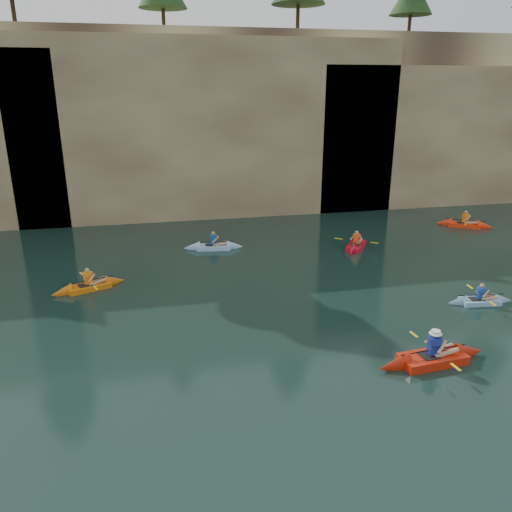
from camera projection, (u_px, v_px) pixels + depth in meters
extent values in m
plane|color=black|center=(263.00, 442.00, 12.13)|extent=(160.00, 160.00, 0.00)
cube|color=tan|center=(174.00, 116.00, 37.90)|extent=(70.00, 16.00, 12.00)
cube|color=tan|center=(213.00, 127.00, 31.57)|extent=(24.00, 2.40, 11.40)
cube|color=tan|center=(489.00, 134.00, 35.88)|extent=(26.00, 2.40, 9.84)
cube|color=black|center=(121.00, 197.00, 31.08)|extent=(3.50, 1.00, 3.20)
cube|color=black|center=(333.00, 178.00, 33.71)|extent=(5.00, 1.00, 4.50)
cube|color=red|center=(432.00, 358.00, 15.54)|extent=(2.95, 1.13, 0.33)
cone|color=red|center=(469.00, 352.00, 15.91)|extent=(1.08, 0.94, 0.86)
cone|color=red|center=(394.00, 365.00, 15.16)|extent=(1.08, 0.94, 0.86)
cube|color=black|center=(429.00, 355.00, 15.45)|extent=(0.59, 0.58, 0.04)
cube|color=navy|center=(434.00, 345.00, 15.39)|extent=(0.39, 0.27, 0.55)
sphere|color=tan|center=(436.00, 334.00, 15.26)|extent=(0.23, 0.23, 0.23)
cylinder|color=black|center=(433.00, 350.00, 15.44)|extent=(2.30, 0.22, 0.04)
cube|color=yellow|center=(414.00, 334.00, 16.39)|extent=(0.11, 0.43, 0.02)
cube|color=yellow|center=(456.00, 367.00, 14.49)|extent=(0.11, 0.43, 0.02)
cylinder|color=white|center=(436.00, 333.00, 15.25)|extent=(0.39, 0.39, 0.11)
cube|color=orange|center=(89.00, 286.00, 21.17)|extent=(2.52, 1.61, 0.26)
cone|color=orange|center=(115.00, 281.00, 21.78)|extent=(1.06, 0.99, 0.72)
cone|color=orange|center=(61.00, 292.00, 20.55)|extent=(1.06, 0.99, 0.72)
cube|color=black|center=(85.00, 285.00, 21.05)|extent=(0.68, 0.63, 0.04)
cube|color=orange|center=(88.00, 278.00, 21.04)|extent=(0.38, 0.32, 0.48)
sphere|color=tan|center=(87.00, 270.00, 20.93)|extent=(0.20, 0.20, 0.20)
cylinder|color=black|center=(88.00, 281.00, 21.08)|extent=(1.99, 0.84, 0.04)
cube|color=yellow|center=(82.00, 274.00, 21.83)|extent=(0.23, 0.42, 0.02)
cube|color=yellow|center=(96.00, 288.00, 20.32)|extent=(0.23, 0.42, 0.02)
cube|color=#83B5DB|center=(480.00, 301.00, 19.80)|extent=(2.14, 0.90, 0.24)
cone|color=#83B5DB|center=(503.00, 300.00, 19.89)|extent=(0.80, 0.72, 0.64)
cone|color=#83B5DB|center=(456.00, 302.00, 19.70)|extent=(0.80, 0.72, 0.64)
cube|color=black|center=(477.00, 299.00, 19.75)|extent=(0.59, 0.46, 0.04)
cube|color=#1A3E94|center=(481.00, 293.00, 19.69)|extent=(0.31, 0.22, 0.43)
sphere|color=tan|center=(482.00, 286.00, 19.59)|extent=(0.18, 0.18, 0.18)
cylinder|color=black|center=(481.00, 295.00, 19.71)|extent=(1.89, 0.25, 0.04)
cube|color=yellow|center=(470.00, 287.00, 20.51)|extent=(0.13, 0.43, 0.02)
cube|color=yellow|center=(493.00, 304.00, 18.91)|extent=(0.13, 0.43, 0.02)
cube|color=red|center=(356.00, 245.00, 26.58)|extent=(2.03, 2.47, 0.26)
cone|color=red|center=(360.00, 240.00, 27.60)|extent=(1.09, 1.13, 0.72)
cone|color=red|center=(351.00, 252.00, 25.55)|extent=(1.09, 1.13, 0.72)
cube|color=black|center=(355.00, 244.00, 26.41)|extent=(0.68, 0.71, 0.04)
cube|color=#FF5715|center=(356.00, 239.00, 26.45)|extent=(0.36, 0.39, 0.48)
sphere|color=tan|center=(357.00, 232.00, 26.34)|extent=(0.20, 0.20, 0.20)
cylinder|color=black|center=(356.00, 241.00, 26.49)|extent=(1.24, 1.76, 0.04)
cube|color=yellow|center=(339.00, 239.00, 26.83)|extent=(0.39, 0.31, 0.02)
cube|color=yellow|center=(375.00, 243.00, 26.14)|extent=(0.39, 0.31, 0.02)
cube|color=#98CAFF|center=(214.00, 247.00, 26.38)|extent=(2.50, 1.05, 0.27)
cone|color=#98CAFF|center=(235.00, 246.00, 26.48)|extent=(0.94, 0.82, 0.73)
cone|color=#98CAFF|center=(192.00, 247.00, 26.28)|extent=(0.94, 0.82, 0.73)
cube|color=black|center=(211.00, 245.00, 26.33)|extent=(0.60, 0.52, 0.04)
cube|color=#19488E|center=(213.00, 240.00, 26.26)|extent=(0.35, 0.25, 0.48)
sphere|color=tan|center=(213.00, 233.00, 26.14)|extent=(0.20, 0.20, 0.20)
cylinder|color=black|center=(213.00, 242.00, 26.29)|extent=(2.13, 0.30, 0.04)
cube|color=yellow|center=(213.00, 236.00, 27.21)|extent=(0.13, 0.43, 0.02)
cube|color=yellow|center=(214.00, 247.00, 25.38)|extent=(0.13, 0.43, 0.02)
cube|color=red|center=(464.00, 225.00, 30.55)|extent=(2.56, 2.04, 0.28)
cone|color=red|center=(486.00, 226.00, 30.15)|extent=(1.16, 1.12, 0.76)
cone|color=red|center=(444.00, 223.00, 30.94)|extent=(1.16, 1.12, 0.76)
cube|color=black|center=(462.00, 223.00, 30.56)|extent=(0.72, 0.70, 0.04)
cube|color=orange|center=(465.00, 218.00, 30.41)|extent=(0.41, 0.37, 0.51)
sphere|color=tan|center=(466.00, 212.00, 30.30)|extent=(0.21, 0.21, 0.21)
cylinder|color=black|center=(465.00, 220.00, 30.45)|extent=(1.90, 1.24, 0.04)
cube|color=yellow|center=(465.00, 216.00, 31.36)|extent=(0.29, 0.40, 0.02)
cube|color=yellow|center=(465.00, 224.00, 29.55)|extent=(0.29, 0.40, 0.02)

